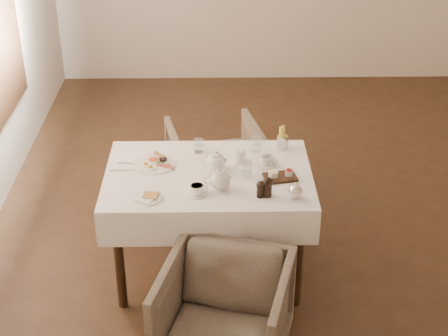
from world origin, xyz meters
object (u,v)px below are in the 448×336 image
breakfast_plate (155,163)px  teapot_centre (216,160)px  armchair_near (224,317)px  armchair_far (215,164)px  table (209,189)px

breakfast_plate → teapot_centre: (0.38, -0.08, 0.06)m
armchair_near → breakfast_plate: 1.12m
armchair_near → armchair_far: bearing=106.3°
armchair_near → armchair_far: (-0.04, 1.72, -0.00)m
teapot_centre → armchair_near: bearing=-77.1°
table → breakfast_plate: 0.38m
table → teapot_centre: teapot_centre is taller
breakfast_plate → armchair_far: bearing=51.2°
armchair_near → table: bearing=111.0°
table → teapot_centre: 0.19m
armchair_near → breakfast_plate: (-0.42, 0.93, 0.45)m
breakfast_plate → table: bearing=-32.5°
armchair_far → breakfast_plate: breakfast_plate is taller
breakfast_plate → teapot_centre: 0.40m
table → armchair_near: table is taller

